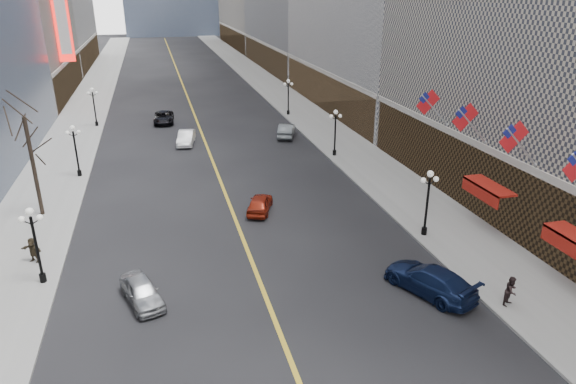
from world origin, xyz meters
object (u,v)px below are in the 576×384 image
streetlamp_east_3 (288,93)px  car_nb_far (164,117)px  car_sb_mid (260,203)px  car_sb_far (286,130)px  car_sb_near (430,280)px  streetlamp_west_2 (75,146)px  car_nb_near (142,291)px  streetlamp_east_1 (428,196)px  streetlamp_west_3 (94,103)px  streetlamp_west_1 (35,238)px  car_nb_mid (186,138)px  streetlamp_east_2 (335,128)px

streetlamp_east_3 → car_nb_far: streetlamp_east_3 is taller
car_sb_mid → car_sb_far: 20.56m
streetlamp_east_3 → car_sb_near: 42.36m
streetlamp_west_2 → car_nb_near: (5.40, -21.25, -2.24)m
streetlamp_east_1 → streetlamp_west_3: 43.05m
streetlamp_west_3 → car_sb_far: size_ratio=0.98×
streetlamp_east_3 → streetlamp_west_2: 29.68m
streetlamp_west_2 → streetlamp_west_3: same height
streetlamp_west_1 → car_sb_near: (20.53, -6.19, -2.12)m
streetlamp_west_1 → car_nb_far: 36.88m
streetlamp_west_1 → car_sb_near: 21.55m
streetlamp_west_2 → car_sb_near: 31.80m
streetlamp_east_3 → streetlamp_west_3: size_ratio=1.00×
streetlamp_west_2 → car_nb_mid: (9.80, 7.94, -2.18)m
streetlamp_west_3 → car_sb_far: bearing=-25.5°
streetlamp_east_3 → car_sb_near: (-3.07, -42.19, -2.12)m
car_nb_mid → car_sb_near: bearing=-60.7°
streetlamp_west_3 → car_nb_far: (7.83, -0.03, -2.21)m
car_nb_far → car_sb_near: size_ratio=0.93×
car_nb_near → streetlamp_east_2: bearing=31.6°
car_nb_far → streetlamp_east_3: bearing=3.6°
streetlamp_west_3 → car_sb_mid: bearing=-64.7°
streetlamp_west_3 → car_sb_mid: streetlamp_west_3 is taller
streetlamp_east_2 → car_nb_near: streetlamp_east_2 is taller
car_sb_near → streetlamp_west_1: bearing=-40.4°
car_nb_mid → car_sb_near: 33.88m
car_sb_mid → car_sb_near: bearing=138.4°
car_nb_near → car_sb_near: size_ratio=0.73×
car_sb_mid → car_nb_mid: bearing=-57.3°
streetlamp_west_1 → streetlamp_west_2: bearing=90.0°
streetlamp_east_1 → streetlamp_west_1: (-23.60, 0.00, 0.00)m
streetlamp_west_2 → streetlamp_west_3: bearing=90.0°
car_nb_far → car_sb_far: size_ratio=1.09×
streetlamp_east_2 → streetlamp_west_2: size_ratio=1.00×
car_nb_far → car_sb_near: car_sb_near is taller
car_sb_near → car_sb_far: (0.27, 32.29, -0.02)m
car_nb_near → car_sb_mid: 13.07m
car_nb_mid → car_sb_far: car_sb_far is taller
streetlamp_west_2 → car_nb_near: streetlamp_west_2 is taller
car_sb_near → streetlamp_west_3: bearing=-87.6°
streetlamp_west_2 → car_sb_near: size_ratio=0.84×
streetlamp_east_1 → car_nb_far: size_ratio=0.90×
streetlamp_west_1 → streetlamp_west_3: (0.00, 36.00, 0.00)m
streetlamp_east_1 → car_nb_far: bearing=113.7°
car_nb_near → car_sb_far: (15.40, 29.35, 0.09)m
streetlamp_east_3 → streetlamp_west_1: bearing=-123.2°
car_nb_near → car_sb_far: bearing=44.5°
streetlamp_east_3 → streetlamp_west_3: bearing=180.0°
streetlamp_west_1 → streetlamp_east_3: bearing=56.8°
streetlamp_east_2 → car_sb_mid: (-9.80, -11.23, -2.25)m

